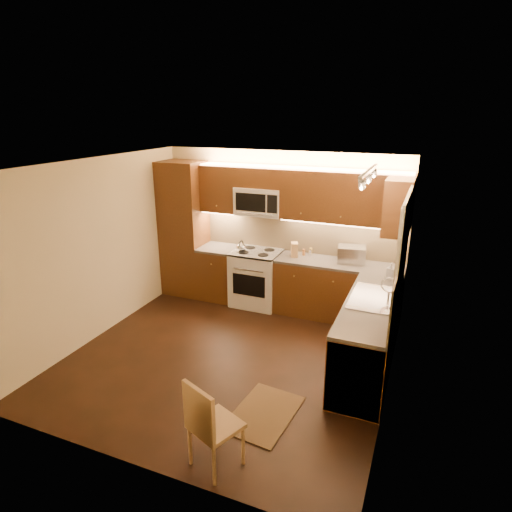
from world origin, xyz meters
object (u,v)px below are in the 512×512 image
at_px(stove, 257,278).
at_px(sink, 373,293).
at_px(kettle, 241,246).
at_px(knife_block, 294,250).
at_px(toaster_oven, 352,254).
at_px(soap_bottle, 391,270).
at_px(dining_chair, 216,423).
at_px(microwave, 260,201).

bearing_deg(stove, sink, -29.36).
bearing_deg(kettle, knife_block, 20.69).
height_order(kettle, toaster_oven, toaster_oven).
relative_size(kettle, soap_bottle, 0.86).
bearing_deg(soap_bottle, dining_chair, -96.82).
distance_m(microwave, soap_bottle, 2.29).
bearing_deg(soap_bottle, kettle, -171.85).
bearing_deg(kettle, microwave, 57.05).
relative_size(stove, dining_chair, 1.03).
xyz_separation_m(stove, kettle, (-0.23, -0.10, 0.55)).
xyz_separation_m(kettle, toaster_oven, (1.73, 0.23, 0.01)).
distance_m(sink, soap_bottle, 0.80).
bearing_deg(kettle, toaster_oven, 18.01).
distance_m(toaster_oven, knife_block, 0.88).
relative_size(knife_block, soap_bottle, 1.03).
height_order(kettle, soap_bottle, soap_bottle).
bearing_deg(knife_block, sink, -61.74).
height_order(toaster_oven, dining_chair, toaster_oven).
bearing_deg(knife_block, toaster_oven, -16.40).
bearing_deg(sink, dining_chair, -114.32).
bearing_deg(toaster_oven, dining_chair, -108.67).
relative_size(stove, microwave, 1.21).
distance_m(kettle, dining_chair, 3.53).
relative_size(kettle, dining_chair, 0.21).
xyz_separation_m(kettle, dining_chair, (1.21, -3.27, -0.57)).
height_order(kettle, knife_block, knife_block).
xyz_separation_m(stove, soap_bottle, (2.12, -0.34, 0.55)).
relative_size(sink, kettle, 4.59).
bearing_deg(sink, toaster_oven, 111.74).
xyz_separation_m(sink, toaster_oven, (-0.50, 1.25, 0.05)).
xyz_separation_m(microwave, soap_bottle, (2.12, -0.47, -0.71)).
bearing_deg(dining_chair, knife_block, 118.87).
bearing_deg(stove, soap_bottle, -8.96).
bearing_deg(microwave, knife_block, -7.92).
distance_m(sink, kettle, 2.45).
bearing_deg(dining_chair, soap_bottle, 92.27).
bearing_deg(kettle, dining_chair, -59.23).
relative_size(stove, toaster_oven, 2.24).
height_order(kettle, dining_chair, kettle).
height_order(stove, sink, sink).
bearing_deg(microwave, stove, -90.00).
height_order(microwave, knife_block, microwave).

